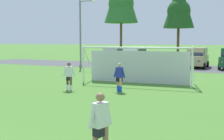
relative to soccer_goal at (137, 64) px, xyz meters
The scene contains 12 objects.
ground_plane 1.46m from the soccer_goal, 165.84° to the left, with size 400.00×400.00×0.00m, color #477A2D.
parking_lot_strip 13.02m from the soccer_goal, 92.90° to the left, with size 52.00×8.40×0.01m, color #4C4C51.
soccer_goal is the anchor object (origin of this frame).
player_striker_near 5.04m from the soccer_goal, 122.53° to the right, with size 0.72×0.40×1.64m.
player_midfield_center 3.49m from the soccer_goal, 87.13° to the right, with size 0.74×0.30×1.64m.
player_defender_far 12.73m from the soccer_goal, 74.23° to the right, with size 0.37×0.70×1.64m.
parked_car_slot_far_left 15.39m from the soccer_goal, 119.95° to the left, with size 2.19×4.63×2.16m.
parked_car_slot_left 13.24m from the soccer_goal, 111.05° to the left, with size 2.20×4.63×2.16m.
parked_car_slot_center_left 12.37m from the soccer_goal, 97.35° to the left, with size 2.26×4.31×1.72m.
parked_car_slot_center 13.87m from the soccer_goal, 81.91° to the left, with size 2.17×4.62×2.16m.
tree_mid_left 22.41m from the soccer_goal, 94.67° to the left, with size 4.19×4.19×11.18m.
street_lamp 12.90m from the soccer_goal, 137.82° to the left, with size 2.00×0.32×7.19m.
Camera 1 is at (7.21, -3.44, 2.87)m, focal length 45.90 mm.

